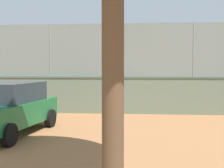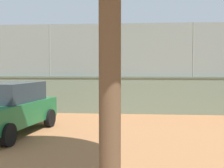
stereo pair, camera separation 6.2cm
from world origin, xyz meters
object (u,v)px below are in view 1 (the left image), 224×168
at_px(player_foreground_swinging, 80,84).
at_px(player_near_wall_returning, 124,85).
at_px(sports_ball, 64,79).
at_px(spare_ball_by_wall, 37,107).
at_px(parked_car_green, 7,108).

xyz_separation_m(player_foreground_swinging, player_near_wall_returning, (-3.26, 3.00, 0.08)).
bearing_deg(player_foreground_swinging, player_near_wall_returning, 137.31).
height_order(sports_ball, spare_ball_by_wall, sports_ball).
bearing_deg(sports_ball, parked_car_green, 92.03).
bearing_deg(player_near_wall_returning, spare_ball_by_wall, 41.75).
distance_m(player_foreground_swinging, sports_ball, 2.38).
xyz_separation_m(sports_ball, spare_ball_by_wall, (0.39, 4.68, -1.23)).
distance_m(player_near_wall_returning, parked_car_green, 10.26).
relative_size(player_foreground_swinging, sports_ball, 20.98).
distance_m(sports_ball, spare_ball_by_wall, 4.86).
relative_size(sports_ball, spare_ball_by_wall, 0.41).
xyz_separation_m(player_near_wall_returning, sports_ball, (3.99, -0.77, 0.33)).
xyz_separation_m(player_foreground_swinging, sports_ball, (0.73, 2.23, 0.40)).
height_order(sports_ball, parked_car_green, parked_car_green).
distance_m(player_foreground_swinging, parked_car_green, 12.60).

